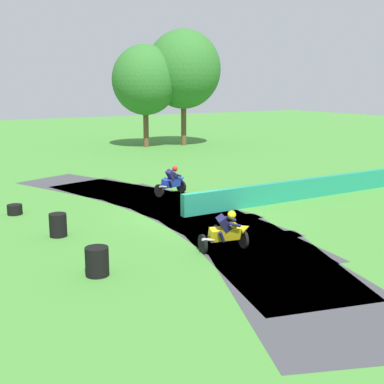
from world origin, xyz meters
TOP-DOWN VIEW (x-y plane):
  - ground_plane at (0.00, 0.00)m, footprint 120.00×120.00m
  - track_asphalt at (-0.61, 0.00)m, footprint 6.94×23.78m
  - safety_barrier at (5.61, -0.04)m, footprint 12.37×0.39m
  - motorcycle_lead_yellow at (-1.50, -4.32)m, footprint 1.70×1.00m
  - motorcycle_chase_blue at (1.11, 3.78)m, footprint 1.71×1.01m
  - tire_stack_near at (-5.72, -4.16)m, footprint 0.65×0.65m
  - tire_stack_mid_a at (-5.52, -0.01)m, footprint 0.59×0.59m
  - tire_stack_mid_b at (-6.09, 3.86)m, footprint 0.59×0.59m
  - traffic_cone at (5.16, 2.16)m, footprint 0.28×0.28m
  - tree_far_left at (8.41, 21.17)m, footprint 5.35×5.35m
  - tree_far_right at (11.65, 20.54)m, footprint 6.14×6.14m

SIDE VIEW (x-z plane):
  - ground_plane at x=0.00m, z-range 0.00..0.00m
  - track_asphalt at x=-0.61m, z-range 0.00..0.01m
  - tire_stack_mid_b at x=-6.09m, z-range 0.00..0.40m
  - traffic_cone at x=5.16m, z-range 0.00..0.44m
  - tire_stack_near at x=-5.72m, z-range 0.00..0.80m
  - tire_stack_mid_a at x=-5.52m, z-range 0.00..0.80m
  - safety_barrier at x=5.61m, z-range 0.00..0.90m
  - motorcycle_lead_yellow at x=-1.50m, z-range -0.08..1.35m
  - motorcycle_chase_blue at x=1.11m, z-range -0.06..1.37m
  - tree_far_left at x=8.41m, z-range 1.29..9.51m
  - tree_far_right at x=11.65m, z-range 1.51..11.02m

